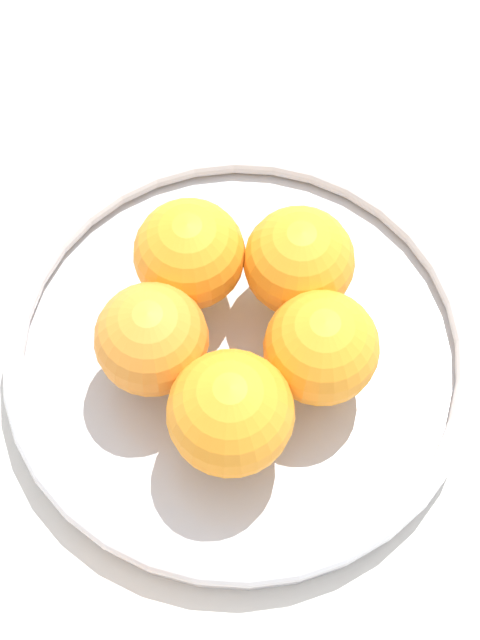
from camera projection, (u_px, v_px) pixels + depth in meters
name	position (u px, v px, depth m)	size (l,w,h in m)	color
ground_plane	(240.00, 364.00, 0.74)	(4.00, 4.00, 0.00)	silver
fruit_bowl	(240.00, 355.00, 0.73)	(0.32, 0.32, 0.03)	silver
orange_pile	(238.00, 325.00, 0.68)	(0.19, 0.18, 0.08)	orange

